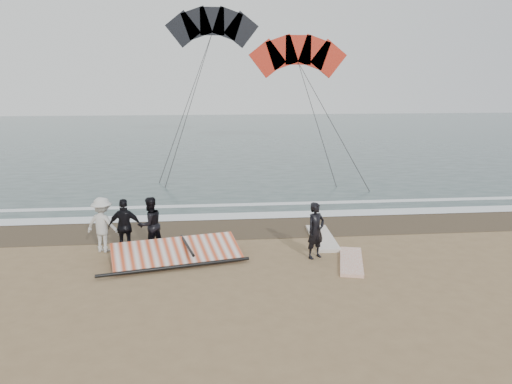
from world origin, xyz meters
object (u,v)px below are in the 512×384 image
man_main (316,230)px  board_white (351,261)px  sail_rig (175,253)px  board_cream (322,238)px

man_main → board_white: man_main is taller
board_white → man_main: bearing=165.7°
sail_rig → board_white: bearing=-9.4°
man_main → sail_rig: (-4.05, 0.30, -0.63)m
board_white → board_cream: 2.17m
man_main → board_cream: bearing=38.6°
board_white → board_cream: size_ratio=0.86×
board_white → sail_rig: sail_rig is taller
board_white → board_cream: (-0.33, 2.14, 0.01)m
man_main → board_white: (0.93, -0.52, -0.78)m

